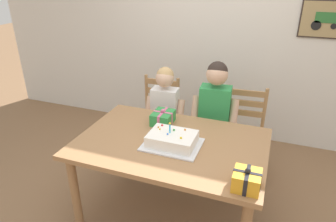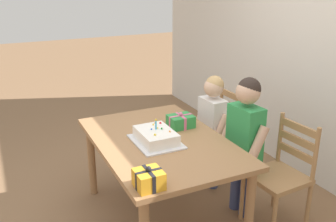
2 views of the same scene
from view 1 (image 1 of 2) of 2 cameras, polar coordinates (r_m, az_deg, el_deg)
name	(u,v)px [view 1 (image 1 of 2)]	position (r m, az deg, el deg)	size (l,w,h in m)	color
ground_plane	(171,213)	(2.88, 0.50, -18.79)	(20.00, 20.00, 0.00)	#846042
back_wall	(220,34)	(3.80, 9.78, 14.20)	(6.40, 0.11, 2.60)	silver
dining_table	(171,151)	(2.46, 0.56, -7.58)	(1.49, 1.00, 0.76)	#9E7047
birthday_cake	(172,140)	(2.34, 0.80, -5.47)	(0.44, 0.34, 0.19)	silver
gift_box_red_large	(163,118)	(2.67, -0.98, -1.26)	(0.18, 0.22, 0.14)	#2D8E42
gift_box_beside_cake	(247,180)	(1.98, 14.66, -12.51)	(0.17, 0.18, 0.15)	gold
chair_left	(158,118)	(3.42, -1.96, -1.42)	(0.43, 0.43, 0.92)	#A87A4C
chair_right	(242,133)	(3.22, 13.90, -4.00)	(0.45, 0.45, 0.92)	#A87A4C
child_older	(214,111)	(2.96, 8.78, 0.03)	(0.46, 0.27, 1.24)	#38426B
child_younger	(165,109)	(3.11, -0.58, 0.34)	(0.42, 0.24, 1.14)	#38426B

